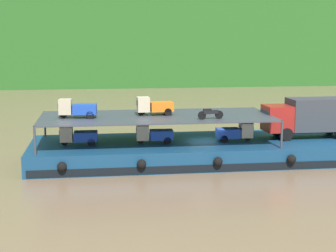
{
  "coord_description": "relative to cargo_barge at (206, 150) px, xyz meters",
  "views": [
    {
      "loc": [
        -8.11,
        -38.32,
        9.42
      ],
      "look_at": [
        -2.93,
        0.0,
        2.7
      ],
      "focal_mm": 55.68,
      "sensor_mm": 36.0,
      "label": 1
    }
  ],
  "objects": [
    {
      "name": "ground_plane",
      "position": [
        0.0,
        0.03,
        -0.75
      ],
      "size": [
        400.0,
        400.0,
        0.0
      ],
      "primitive_type": "plane",
      "color": "#7F664C"
    },
    {
      "name": "cargo_barge",
      "position": [
        0.0,
        0.0,
        0.0
      ],
      "size": [
        26.47,
        8.39,
        1.5
      ],
      "color": "navy",
      "rests_on": "ground"
    },
    {
      "name": "covered_lorry",
      "position": [
        8.25,
        0.14,
        2.44
      ],
      "size": [
        7.89,
        2.42,
        3.1
      ],
      "color": "maroon",
      "rests_on": "cargo_barge"
    },
    {
      "name": "cargo_rack",
      "position": [
        -3.8,
        0.03,
        2.68
      ],
      "size": [
        17.27,
        7.08,
        2.0
      ],
      "color": "#383D47",
      "rests_on": "cargo_barge"
    },
    {
      "name": "mini_truck_lower_stern",
      "position": [
        -9.63,
        -0.25,
        1.44
      ],
      "size": [
        2.76,
        1.23,
        1.38
      ],
      "color": "#1E47B7",
      "rests_on": "cargo_barge"
    },
    {
      "name": "mini_truck_lower_aft",
      "position": [
        -4.05,
        -0.42,
        1.44
      ],
      "size": [
        2.78,
        1.26,
        1.38
      ],
      "color": "#1E47B7",
      "rests_on": "cargo_barge"
    },
    {
      "name": "mini_truck_lower_mid",
      "position": [
        2.17,
        -0.4,
        1.44
      ],
      "size": [
        2.76,
        1.24,
        1.38
      ],
      "color": "#1E47B7",
      "rests_on": "cargo_barge"
    },
    {
      "name": "mini_truck_upper_stern",
      "position": [
        -9.65,
        -0.18,
        3.44
      ],
      "size": [
        2.79,
        1.29,
        1.38
      ],
      "color": "#1E47B7",
      "rests_on": "cargo_rack"
    },
    {
      "name": "mini_truck_upper_mid",
      "position": [
        -3.92,
        0.43,
        3.44
      ],
      "size": [
        2.79,
        1.28,
        1.38
      ],
      "color": "orange",
      "rests_on": "cargo_rack"
    },
    {
      "name": "motorcycle_upper_port",
      "position": [
        -0.15,
        -2.1,
        3.18
      ],
      "size": [
        1.9,
        0.55,
        0.87
      ],
      "color": "black",
      "rests_on": "cargo_rack"
    }
  ]
}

